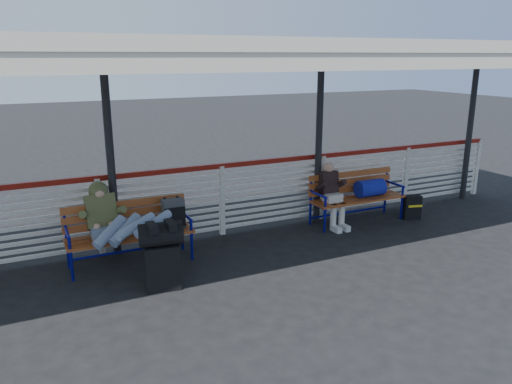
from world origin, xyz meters
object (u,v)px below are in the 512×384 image
bench_right (362,190)px  companion_person (332,194)px  luggage_stack (162,253)px  traveler_man (123,224)px  bench_left (142,223)px  suitcase_side (412,207)px

bench_right → companion_person: bearing=-178.7°
luggage_stack → traveler_man: (-0.35, 0.69, 0.24)m
traveler_man → bench_right: bearing=6.1°
bench_right → bench_left: bearing=-178.3°
bench_left → bench_right: size_ratio=1.00×
luggage_stack → suitcase_side: bearing=17.2°
companion_person → suitcase_side: 1.67m
bench_left → bench_right: 4.07m
bench_left → companion_person: size_ratio=1.57×
traveler_man → luggage_stack: bearing=-63.3°
suitcase_side → bench_left: bearing=-166.7°
traveler_man → companion_person: bearing=7.0°
bench_left → traveler_man: (-0.33, -0.35, 0.15)m
bench_left → companion_person: companion_person is taller
bench_right → suitcase_side: bench_right is taller
bench_left → suitcase_side: bearing=-2.2°
companion_person → traveler_man: bearing=-173.0°
luggage_stack → bench_right: bench_right is taller
companion_person → suitcase_side: size_ratio=2.56×
bench_right → companion_person: companion_person is taller
bench_right → companion_person: (-0.66, -0.01, 0.01)m
luggage_stack → bench_right: bearing=23.6°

